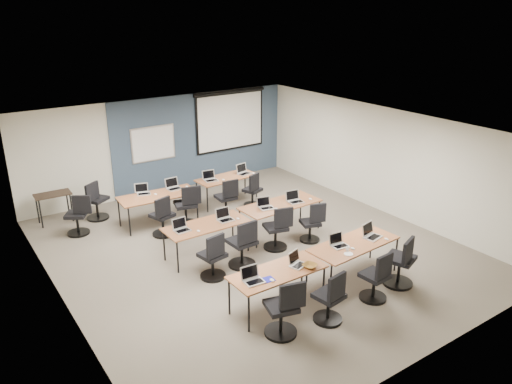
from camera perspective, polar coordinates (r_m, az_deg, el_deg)
floor at (r=11.10m, az=-0.43°, el=-6.46°), size 8.00×9.00×0.02m
ceiling at (r=10.16m, az=-0.48°, el=7.22°), size 8.00×9.00×0.02m
wall_back at (r=14.33m, az=-10.65°, el=5.30°), size 8.00×0.04×2.70m
wall_front at (r=7.62m, az=19.22°, el=-9.80°), size 8.00×0.04×2.70m
wall_left at (r=9.11m, az=-21.83°, el=-4.96°), size 0.04×9.00×2.70m
wall_right at (r=13.10m, az=14.21°, el=3.57°), size 0.04×9.00×2.70m
blue_accent_panel at (r=14.83m, az=-6.19°, el=6.06°), size 5.50×0.04×2.70m
whiteboard at (r=14.12m, az=-11.66°, el=5.43°), size 1.28×0.03×0.98m
projector_screen at (r=15.11m, az=-2.96°, el=8.52°), size 2.40×0.10×1.82m
training_table_front_left at (r=8.78m, az=2.50°, el=-9.29°), size 1.74×0.73×0.73m
training_table_front_right at (r=9.90m, az=11.10°, el=-5.98°), size 1.88×0.78×0.73m
training_table_mid_left at (r=10.56m, az=-5.69°, el=-3.92°), size 1.81×0.75×0.73m
training_table_mid_right at (r=11.58m, az=2.79°, el=-1.54°), size 1.93×0.81×0.73m
training_table_back_left at (r=12.33m, az=-11.14°, el=-0.51°), size 1.89×0.79×0.73m
training_table_back_right at (r=13.37m, az=-3.36°, el=1.51°), size 1.66×0.69×0.73m
laptop_0 at (r=8.42m, az=-0.41°, el=-9.80°), size 0.33×0.28×0.25m
mouse_0 at (r=8.47m, az=1.84°, el=-10.03°), size 0.09×0.12×0.04m
task_chair_0 at (r=8.25m, az=3.19°, el=-13.60°), size 0.55×0.54×1.02m
laptop_1 at (r=8.94m, az=4.67°, el=-7.96°), size 0.31×0.26×0.23m
mouse_1 at (r=8.99m, az=5.58°, el=-8.18°), size 0.08×0.10×0.03m
task_chair_1 at (r=8.63m, az=8.51°, el=-12.25°), size 0.50×0.50×0.98m
laptop_2 at (r=9.70m, az=9.41°, el=-5.77°), size 0.31×0.26×0.24m
mouse_2 at (r=9.64m, az=10.99°, el=-6.36°), size 0.07×0.10×0.03m
task_chair_2 at (r=9.37m, az=13.60°, el=-9.80°), size 0.50×0.50×0.98m
laptop_3 at (r=10.18m, az=13.01°, el=-4.67°), size 0.36×0.30×0.27m
mouse_3 at (r=10.15m, az=14.69°, el=-5.23°), size 0.09×0.12×0.04m
task_chair_3 at (r=9.92m, az=16.24°, el=-8.03°), size 0.60×0.57×1.05m
laptop_4 at (r=10.31m, az=-8.54°, el=-4.04°), size 0.32×0.27×0.24m
mouse_4 at (r=10.24m, az=-6.59°, el=-4.44°), size 0.08×0.10×0.03m
task_chair_4 at (r=9.81m, az=-4.89°, el=-7.73°), size 0.51×0.51×0.99m
laptop_5 at (r=10.70m, az=-3.59°, el=-2.89°), size 0.33×0.28×0.25m
mouse_5 at (r=10.74m, az=-2.07°, el=-3.06°), size 0.08×0.10×0.03m
task_chair_5 at (r=10.19m, az=-1.48°, el=-6.34°), size 0.57×0.57×1.05m
laptop_6 at (r=11.30m, az=1.08°, el=-1.55°), size 0.32×0.27×0.24m
mouse_6 at (r=11.26m, az=2.35°, el=-1.91°), size 0.06×0.09×0.03m
task_chair_6 at (r=10.92m, az=2.47°, el=-4.53°), size 0.53×0.53×1.01m
laptop_7 at (r=11.68m, az=4.44°, el=-0.83°), size 0.34×0.29×0.26m
mouse_7 at (r=11.87m, az=6.24°, el=-0.80°), size 0.08×0.12×0.04m
task_chair_7 at (r=11.33m, az=6.43°, el=-3.83°), size 0.47×0.46×0.95m
laptop_8 at (r=12.45m, az=-12.81°, el=0.08°), size 0.32×0.28×0.25m
mouse_8 at (r=12.34m, az=-11.40°, el=-0.24°), size 0.06×0.10×0.04m
task_chair_8 at (r=11.71m, az=-10.60°, el=-3.09°), size 0.53×0.52×1.00m
laptop_9 at (r=12.64m, az=-9.43°, el=0.66°), size 0.35×0.30×0.26m
mouse_9 at (r=12.73m, az=-7.91°, el=0.63°), size 0.08×0.11×0.03m
task_chair_9 at (r=12.15m, az=-7.87°, el=-1.92°), size 0.57×0.57×1.04m
laptop_10 at (r=13.12m, az=-5.26°, el=1.60°), size 0.34×0.29×0.26m
mouse_10 at (r=13.13m, az=-3.76°, el=1.41°), size 0.07×0.10×0.03m
task_chair_10 at (r=12.60m, az=-3.33°, el=-1.01°), size 0.52×0.52×1.00m
laptop_11 at (r=13.59m, az=-1.46°, el=2.37°), size 0.35×0.30×0.27m
mouse_11 at (r=13.59m, az=-0.31°, el=2.15°), size 0.06×0.10×0.04m
task_chair_11 at (r=13.18m, az=-0.36°, el=-0.08°), size 0.49×0.47×0.95m
blue_mousepad at (r=8.50m, az=1.33°, el=-9.98°), size 0.24×0.21×0.01m
snack_bowl at (r=8.89m, az=6.18°, el=-8.37°), size 0.35×0.35×0.07m
snack_plate at (r=9.45m, az=10.52°, el=-6.97°), size 0.20×0.20×0.01m
coffee_cup at (r=9.54m, az=10.42°, el=-6.45°), size 0.07×0.07×0.06m
utility_table at (r=13.11m, az=-22.19°, el=-0.62°), size 0.84×0.47×0.75m
spare_chair_a at (r=13.00m, az=-17.84°, el=-1.27°), size 0.61×0.54×1.02m
spare_chair_b at (r=12.30m, az=-19.63°, el=-2.82°), size 0.57×0.51×0.99m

